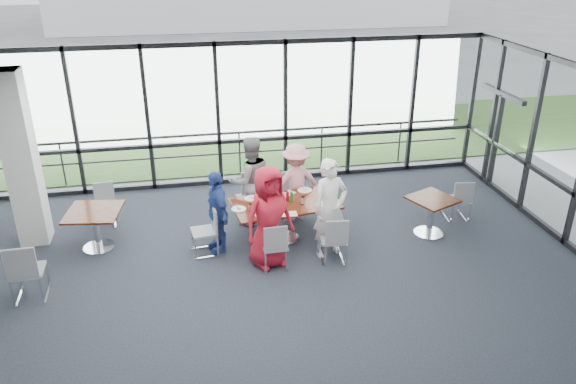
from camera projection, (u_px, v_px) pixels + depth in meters
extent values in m
cube|color=#1E212C|center=(249.00, 314.00, 8.45)|extent=(12.00, 10.00, 0.02)
cube|color=silver|center=(242.00, 108.00, 7.12)|extent=(12.00, 10.00, 0.04)
cube|color=white|center=(218.00, 116.00, 12.25)|extent=(12.00, 0.10, 3.20)
cube|color=black|center=(496.00, 141.00, 12.39)|extent=(0.12, 1.60, 2.10)
cube|color=silver|center=(21.00, 160.00, 9.84)|extent=(0.50, 0.50, 3.20)
cube|color=slate|center=(208.00, 120.00, 17.39)|extent=(80.00, 70.00, 0.02)
cube|color=#315322|center=(213.00, 140.00, 15.59)|extent=(80.00, 5.00, 0.01)
cylinder|color=#2D2D33|center=(218.00, 154.00, 13.24)|extent=(12.00, 0.06, 0.06)
cube|color=#3D0F09|center=(285.00, 204.00, 10.24)|extent=(2.03, 1.30, 0.04)
cylinder|color=silver|center=(285.00, 222.00, 10.40)|extent=(0.12, 0.12, 0.71)
cylinder|color=silver|center=(285.00, 238.00, 10.54)|extent=(0.56, 0.56, 0.03)
cube|color=#3D0F09|center=(94.00, 212.00, 9.93)|extent=(1.04, 1.04, 0.04)
cylinder|color=silver|center=(97.00, 231.00, 10.08)|extent=(0.12, 0.12, 0.71)
cube|color=#3D0F09|center=(432.00, 199.00, 10.41)|extent=(1.00, 1.00, 0.04)
cylinder|color=silver|center=(430.00, 217.00, 10.57)|extent=(0.12, 0.12, 0.71)
imported|color=#AF1426|center=(269.00, 217.00, 9.37)|extent=(1.03, 0.86, 1.80)
imported|color=white|center=(330.00, 208.00, 9.69)|extent=(0.76, 0.64, 1.80)
imported|color=gray|center=(250.00, 181.00, 10.78)|extent=(0.97, 0.72, 1.79)
imported|color=pink|center=(296.00, 182.00, 11.00)|extent=(1.07, 0.64, 1.57)
imported|color=#27428D|center=(217.00, 211.00, 9.89)|extent=(0.69, 0.98, 1.52)
cylinder|color=white|center=(262.00, 215.00, 9.76)|extent=(0.24, 0.24, 0.01)
cylinder|color=white|center=(324.00, 205.00, 10.14)|extent=(0.27, 0.27, 0.01)
cylinder|color=white|center=(252.00, 198.00, 10.39)|extent=(0.28, 0.28, 0.01)
cylinder|color=white|center=(305.00, 190.00, 10.72)|extent=(0.28, 0.28, 0.01)
cylinder|color=white|center=(239.00, 209.00, 9.98)|extent=(0.26, 0.26, 0.01)
cylinder|color=white|center=(280.00, 207.00, 9.89)|extent=(0.07, 0.07, 0.14)
cylinder|color=white|center=(303.00, 201.00, 10.13)|extent=(0.08, 0.08, 0.15)
cylinder|color=white|center=(286.00, 195.00, 10.39)|extent=(0.07, 0.07, 0.13)
cylinder|color=white|center=(251.00, 208.00, 9.86)|extent=(0.08, 0.08, 0.15)
cube|color=white|center=(288.00, 214.00, 9.81)|extent=(0.32, 0.23, 0.00)
cube|color=white|center=(334.00, 202.00, 10.26)|extent=(0.30, 0.23, 0.00)
cube|color=white|center=(287.00, 194.00, 10.59)|extent=(0.35, 0.34, 0.00)
cube|color=black|center=(285.00, 199.00, 10.32)|extent=(0.10, 0.07, 0.04)
cylinder|color=#B9001D|center=(288.00, 196.00, 10.27)|extent=(0.06, 0.06, 0.18)
cylinder|color=#15751B|center=(291.00, 197.00, 10.23)|extent=(0.05, 0.05, 0.20)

